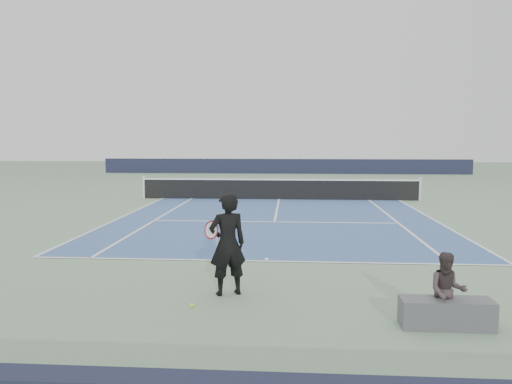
# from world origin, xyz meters

# --- Properties ---
(ground) EXTENTS (80.00, 80.00, 0.00)m
(ground) POSITION_xyz_m (0.00, 0.00, 0.00)
(ground) COLOR gray
(court_surface) EXTENTS (10.97, 23.77, 0.01)m
(court_surface) POSITION_xyz_m (0.00, 0.00, 0.01)
(court_surface) COLOR #3D5C90
(court_surface) RESTS_ON ground
(tennis_net) EXTENTS (12.90, 0.10, 1.07)m
(tennis_net) POSITION_xyz_m (0.00, 0.00, 0.50)
(tennis_net) COLOR silver
(tennis_net) RESTS_ON ground
(windscreen_far) EXTENTS (30.00, 0.25, 1.20)m
(windscreen_far) POSITION_xyz_m (0.00, 17.88, 0.60)
(windscreen_far) COLOR black
(windscreen_far) RESTS_ON ground
(tennis_player) EXTENTS (0.87, 0.73, 1.84)m
(tennis_player) POSITION_xyz_m (-0.57, -14.34, 0.92)
(tennis_player) COLOR black
(tennis_player) RESTS_ON ground
(tennis_ball) EXTENTS (0.07, 0.07, 0.07)m
(tennis_ball) POSITION_xyz_m (-1.08, -15.08, 0.04)
(tennis_ball) COLOR yellow
(tennis_ball) RESTS_ON ground
(spectator_bench) EXTENTS (1.39, 0.63, 1.15)m
(spectator_bench) POSITION_xyz_m (2.86, -15.68, 0.39)
(spectator_bench) COLOR #515155
(spectator_bench) RESTS_ON ground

